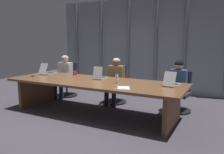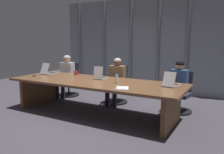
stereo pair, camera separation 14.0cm
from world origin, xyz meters
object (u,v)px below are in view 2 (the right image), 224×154
at_px(laptop_left_mid, 101,76).
at_px(spiral_notepad, 122,88).
at_px(coffee_mug_near, 76,73).
at_px(office_chair_left_end, 70,83).
at_px(office_chair_center, 180,97).
at_px(person_left_mid, 116,78).
at_px(water_bottle_primary, 117,79).
at_px(person_left_end, 66,73).
at_px(laptop_left_end, 49,72).
at_px(office_chair_left_mid, 117,89).
at_px(conference_mic_left_side, 34,75).
at_px(laptop_center, 172,83).
at_px(person_center, 178,84).

relative_size(laptop_left_mid, spiral_notepad, 1.02).
bearing_deg(coffee_mug_near, office_chair_left_end, 139.17).
relative_size(office_chair_center, spiral_notepad, 2.48).
bearing_deg(person_left_mid, water_bottle_primary, 25.47).
bearing_deg(person_left_end, coffee_mug_near, 52.18).
relative_size(laptop_left_mid, office_chair_center, 0.41).
relative_size(laptop_left_end, office_chair_center, 0.49).
bearing_deg(office_chair_left_mid, office_chair_left_end, -89.22).
relative_size(office_chair_left_end, office_chair_center, 1.04).
height_order(laptop_left_end, office_chair_center, laptop_left_end).
relative_size(person_left_end, conference_mic_left_side, 10.80).
height_order(laptop_left_end, laptop_left_mid, laptop_left_mid).
relative_size(laptop_center, person_left_mid, 0.38).
bearing_deg(person_left_mid, office_chair_left_end, -98.57).
bearing_deg(laptop_left_end, office_chair_center, -74.82).
relative_size(office_chair_left_end, person_left_mid, 0.81).
xyz_separation_m(laptop_left_mid, coffee_mug_near, (-0.85, 0.18, -0.00)).
bearing_deg(office_chair_left_end, water_bottle_primary, 63.83).
height_order(office_chair_left_end, office_chair_center, office_chair_left_end).
xyz_separation_m(laptop_center, office_chair_left_mid, (-1.64, 0.83, -0.44)).
height_order(laptop_left_mid, water_bottle_primary, laptop_left_mid).
relative_size(laptop_left_end, office_chair_left_mid, 0.46).
bearing_deg(laptop_left_mid, water_bottle_primary, -123.50).
xyz_separation_m(person_left_mid, conference_mic_left_side, (-1.68, -1.12, 0.10)).
bearing_deg(office_chair_left_end, laptop_left_mid, 64.23).
bearing_deg(conference_mic_left_side, person_left_mid, 33.70).
relative_size(office_chair_left_end, water_bottle_primary, 4.59).
distance_m(person_left_end, person_left_mid, 1.64).
bearing_deg(person_left_end, office_chair_left_mid, 90.66).
bearing_deg(person_center, office_chair_left_end, -90.80).
relative_size(laptop_left_end, laptop_center, 1.02).
bearing_deg(laptop_left_mid, conference_mic_left_side, 101.12).
distance_m(office_chair_left_mid, office_chair_center, 1.62).
height_order(laptop_left_mid, conference_mic_left_side, laptop_left_mid).
height_order(office_chair_center, conference_mic_left_side, office_chair_center).
distance_m(conference_mic_left_side, spiral_notepad, 2.55).
xyz_separation_m(laptop_left_mid, office_chair_left_end, (-1.58, 0.81, -0.45)).
relative_size(laptop_left_mid, office_chair_left_end, 0.40).
height_order(office_chair_left_mid, conference_mic_left_side, office_chair_left_mid).
distance_m(person_left_end, conference_mic_left_side, 1.13).
xyz_separation_m(person_left_mid, water_bottle_primary, (0.53, -0.97, 0.18)).
relative_size(office_chair_left_mid, person_left_end, 0.82).
xyz_separation_m(person_left_mid, coffee_mug_near, (-0.91, -0.47, 0.14)).
xyz_separation_m(person_left_mid, spiral_notepad, (0.86, -1.36, 0.09)).
xyz_separation_m(person_center, coffee_mug_near, (-2.46, -0.47, 0.14)).
xyz_separation_m(laptop_left_end, person_center, (3.19, 0.64, -0.14)).
height_order(person_left_mid, spiral_notepad, person_left_mid).
bearing_deg(water_bottle_primary, conference_mic_left_side, -176.23).
distance_m(laptop_left_end, office_chair_left_end, 0.92).
distance_m(coffee_mug_near, spiral_notepad, 1.97).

